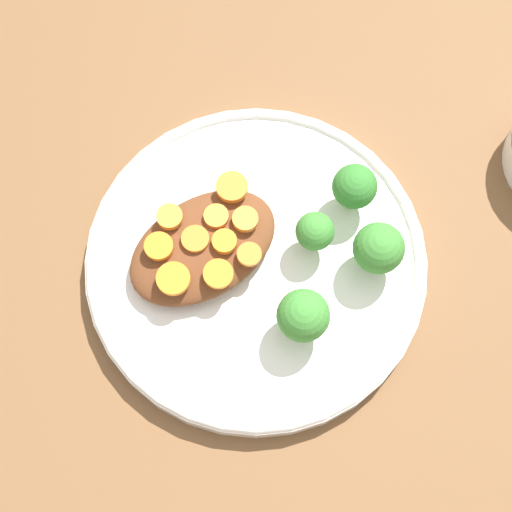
{
  "coord_description": "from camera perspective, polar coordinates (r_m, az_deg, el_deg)",
  "views": [
    {
      "loc": [
        0.12,
        0.19,
        0.71
      ],
      "look_at": [
        0.0,
        0.0,
        0.04
      ],
      "focal_mm": 60.0,
      "sensor_mm": 36.0,
      "label": 1
    }
  ],
  "objects": [
    {
      "name": "broccoli_floret_0",
      "position": [
        0.7,
        8.17,
        0.47
      ],
      "size": [
        0.04,
        0.04,
        0.06
      ],
      "color": "#759E51",
      "rests_on": "plate"
    },
    {
      "name": "carrot_slice_0",
      "position": [
        0.69,
        -5.54,
        -1.52
      ],
      "size": [
        0.03,
        0.03,
        0.01
      ],
      "primitive_type": "cylinder",
      "color": "orange",
      "rests_on": "stew_mound"
    },
    {
      "name": "carrot_slice_8",
      "position": [
        0.71,
        -5.78,
        2.62
      ],
      "size": [
        0.02,
        0.02,
        0.01
      ],
      "primitive_type": "cylinder",
      "color": "orange",
      "rests_on": "stew_mound"
    },
    {
      "name": "ground_plane",
      "position": [
        0.74,
        0.0,
        -0.86
      ],
      "size": [
        4.0,
        4.0,
        0.0
      ],
      "primitive_type": "plane",
      "color": "brown"
    },
    {
      "name": "carrot_slice_1",
      "position": [
        0.7,
        -0.72,
        2.46
      ],
      "size": [
        0.02,
        0.02,
        0.01
      ],
      "primitive_type": "cylinder",
      "color": "orange",
      "rests_on": "stew_mound"
    },
    {
      "name": "carrot_slice_4",
      "position": [
        0.7,
        -6.5,
        0.64
      ],
      "size": [
        0.02,
        0.02,
        0.01
      ],
      "primitive_type": "cylinder",
      "color": "orange",
      "rests_on": "stew_mound"
    },
    {
      "name": "stew_mound",
      "position": [
        0.71,
        -3.56,
        0.59
      ],
      "size": [
        0.13,
        0.09,
        0.03
      ],
      "primitive_type": "ellipsoid",
      "color": "brown",
      "rests_on": "plate"
    },
    {
      "name": "carrot_slice_7",
      "position": [
        0.69,
        -2.5,
        -1.25
      ],
      "size": [
        0.02,
        0.02,
        0.0
      ],
      "primitive_type": "cylinder",
      "color": "orange",
      "rests_on": "stew_mound"
    },
    {
      "name": "carrot_slice_6",
      "position": [
        0.69,
        -2.12,
        0.97
      ],
      "size": [
        0.02,
        0.02,
        0.01
      ],
      "primitive_type": "cylinder",
      "color": "orange",
      "rests_on": "stew_mound"
    },
    {
      "name": "plate",
      "position": [
        0.73,
        0.0,
        -0.54
      ],
      "size": [
        0.29,
        0.29,
        0.03
      ],
      "color": "white",
      "rests_on": "ground_plane"
    },
    {
      "name": "broccoli_floret_3",
      "position": [
        0.7,
        3.94,
        1.61
      ],
      "size": [
        0.03,
        0.03,
        0.05
      ],
      "color": "#7FA85B",
      "rests_on": "plate"
    },
    {
      "name": "carrot_slice_9",
      "position": [
        0.7,
        -2.67,
        2.67
      ],
      "size": [
        0.02,
        0.02,
        0.0
      ],
      "primitive_type": "cylinder",
      "color": "orange",
      "rests_on": "stew_mound"
    },
    {
      "name": "broccoli_floret_2",
      "position": [
        0.68,
        3.18,
        -4.01
      ],
      "size": [
        0.04,
        0.04,
        0.06
      ],
      "color": "#759E51",
      "rests_on": "plate"
    },
    {
      "name": "carrot_slice_3",
      "position": [
        0.7,
        -4.08,
        1.14
      ],
      "size": [
        0.02,
        0.02,
        0.0
      ],
      "primitive_type": "cylinder",
      "color": "orange",
      "rests_on": "stew_mound"
    },
    {
      "name": "carrot_slice_5",
      "position": [
        0.71,
        -1.62,
        4.61
      ],
      "size": [
        0.03,
        0.03,
        0.01
      ],
      "primitive_type": "cylinder",
      "color": "orange",
      "rests_on": "stew_mound"
    },
    {
      "name": "carrot_slice_2",
      "position": [
        0.69,
        -0.48,
        0.14
      ],
      "size": [
        0.02,
        0.02,
        0.0
      ],
      "primitive_type": "cylinder",
      "color": "orange",
      "rests_on": "stew_mound"
    },
    {
      "name": "broccoli_floret_1",
      "position": [
        0.72,
        6.42,
        4.79
      ],
      "size": [
        0.04,
        0.04,
        0.05
      ],
      "color": "#7FA85B",
      "rests_on": "plate"
    }
  ]
}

